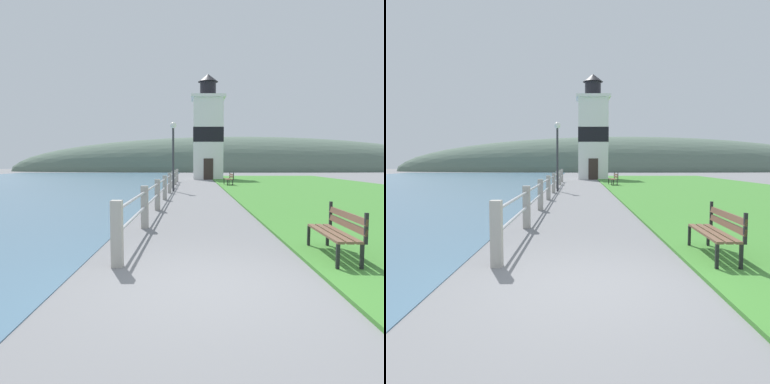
# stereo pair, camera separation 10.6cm
# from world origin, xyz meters

# --- Properties ---
(ground_plane) EXTENTS (160.00, 160.00, 0.00)m
(ground_plane) POSITION_xyz_m (0.00, 0.00, 0.00)
(ground_plane) COLOR slate
(grass_verge) EXTENTS (12.00, 46.03, 0.06)m
(grass_verge) POSITION_xyz_m (7.63, 15.34, 0.03)
(grass_verge) COLOR #428433
(grass_verge) RESTS_ON ground_plane
(seawall_railing) EXTENTS (0.18, 25.26, 1.10)m
(seawall_railing) POSITION_xyz_m (-1.53, 13.54, 0.62)
(seawall_railing) COLOR #A8A399
(seawall_railing) RESTS_ON ground_plane
(park_bench_near) EXTENTS (0.53, 1.70, 0.94)m
(park_bench_near) POSITION_xyz_m (2.27, 1.48, 0.54)
(park_bench_near) COLOR brown
(park_bench_near) RESTS_ON ground_plane
(park_bench_midway) EXTENTS (0.57, 1.68, 0.94)m
(park_bench_midway) POSITION_xyz_m (2.37, 21.57, 0.54)
(park_bench_midway) COLOR brown
(park_bench_midway) RESTS_ON ground_plane
(lighthouse) EXTENTS (3.24, 3.24, 10.09)m
(lighthouse) POSITION_xyz_m (1.24, 31.63, 4.44)
(lighthouse) COLOR white
(lighthouse) RESTS_ON ground_plane
(lamp_post) EXTENTS (0.36, 0.36, 3.96)m
(lamp_post) POSITION_xyz_m (-1.38, 16.53, 2.74)
(lamp_post) COLOR #333338
(lamp_post) RESTS_ON ground_plane
(distant_hillside) EXTENTS (80.00, 16.00, 12.00)m
(distant_hillside) POSITION_xyz_m (8.00, 60.68, 0.00)
(distant_hillside) COLOR #566B5B
(distant_hillside) RESTS_ON ground_plane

